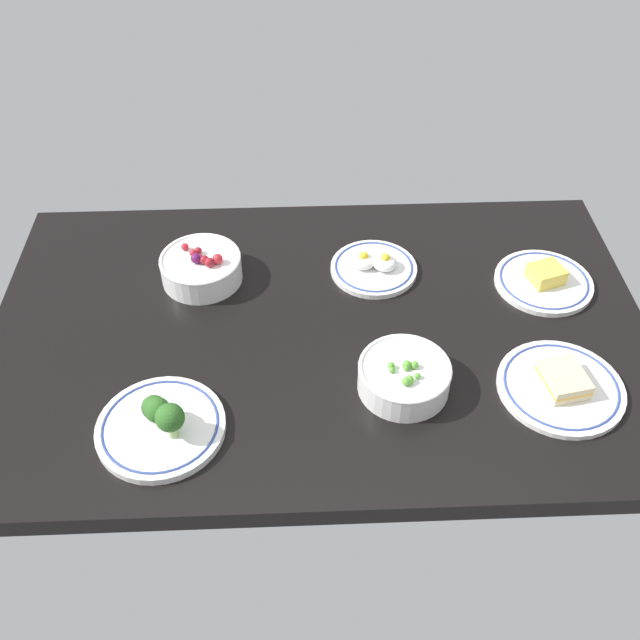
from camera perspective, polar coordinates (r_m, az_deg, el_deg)
dining_table at (r=143.07cm, az=0.00°, el=-1.15°), size 128.43×81.36×4.00cm
plate_broccoli at (r=126.27cm, az=-12.38°, el=-7.98°), size 22.03×22.03×8.55cm
bowl_berries at (r=152.30cm, az=-9.30°, el=4.11°), size 16.80×16.80×7.51cm
plate_eggs at (r=153.89cm, az=4.24°, el=4.21°), size 18.27×18.27×4.86cm
bowl_peas at (r=129.73cm, az=6.62°, el=-4.42°), size 16.55×16.55×6.83cm
plate_cheese at (r=157.27cm, az=17.17°, el=2.99°), size 20.12×20.12×4.43cm
plate_sandwich at (r=136.93cm, az=18.41°, el=-4.91°), size 22.62×22.62×4.32cm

